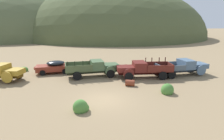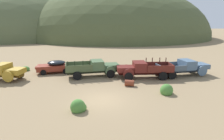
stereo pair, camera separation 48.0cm
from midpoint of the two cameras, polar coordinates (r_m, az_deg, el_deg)
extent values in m
plane|color=#937A56|center=(15.63, -2.03, -9.23)|extent=(300.00, 300.00, 0.00)
ellipsoid|color=#56603D|center=(91.97, -25.99, 9.24)|extent=(75.10, 64.24, 40.44)
ellipsoid|color=#4C5633|center=(81.96, 1.67, 10.20)|extent=(75.95, 68.35, 40.93)
cube|color=#B28928|center=(22.65, -27.08, -0.28)|extent=(2.08, 2.03, 0.55)
cube|color=#B7B2A8|center=(22.22, -25.39, -0.43)|extent=(0.38, 1.10, 0.44)
cylinder|color=#B28928|center=(22.11, -28.86, -1.79)|extent=(1.20, 0.50, 1.20)
cylinder|color=#B28928|center=(23.63, -26.12, -0.50)|extent=(1.20, 0.50, 1.20)
cube|color=#B28928|center=(23.46, -30.10, 0.44)|extent=(1.71, 2.15, 1.05)
cube|color=black|center=(23.08, -29.07, 0.90)|extent=(0.48, 1.55, 0.59)
cylinder|color=black|center=(23.74, -25.98, -1.12)|extent=(1.00, 0.53, 0.96)
cube|color=maroon|center=(24.61, -16.65, 0.76)|extent=(4.40, 2.25, 0.68)
ellipsoid|color=black|center=(24.47, -16.16, 2.16)|extent=(2.36, 1.83, 0.57)
ellipsoid|color=maroon|center=(24.78, -21.07, 0.64)|extent=(1.08, 1.55, 0.61)
cylinder|color=black|center=(25.68, -19.44, 0.32)|extent=(0.70, 0.27, 0.68)
cylinder|color=black|center=(23.92, -19.82, -0.73)|extent=(0.70, 0.27, 0.68)
cylinder|color=black|center=(25.54, -13.58, 0.68)|extent=(0.70, 0.27, 0.68)
cylinder|color=black|center=(23.77, -13.52, -0.35)|extent=(0.70, 0.27, 0.68)
cube|color=#232B1B|center=(22.14, -5.35, -0.24)|extent=(5.98, 1.51, 0.36)
cube|color=#47603D|center=(22.40, 0.15, 1.20)|extent=(2.01, 1.96, 0.55)
cube|color=#B7B2A8|center=(22.61, 2.31, 1.24)|extent=(0.18, 1.25, 0.44)
cylinder|color=#47603D|center=(21.42, 0.15, -0.41)|extent=(1.21, 0.28, 1.20)
cylinder|color=#47603D|center=(23.45, -1.03, 0.92)|extent=(1.21, 0.28, 1.20)
cube|color=#47603D|center=(22.05, -3.95, 1.61)|extent=(1.54, 2.19, 1.05)
cube|color=black|center=(22.10, -2.38, 2.22)|extent=(0.20, 1.76, 0.59)
cube|color=#495735|center=(21.94, -9.56, 0.13)|extent=(3.16, 2.42, 0.12)
cube|color=#495735|center=(20.79, -9.42, 0.49)|extent=(2.99, 0.35, 0.70)
cube|color=#495735|center=(22.90, -9.77, 1.78)|extent=(2.99, 0.35, 0.70)
cube|color=#495735|center=(21.82, -13.36, 0.96)|extent=(0.28, 2.17, 0.70)
cube|color=#232B1B|center=(20.62, -12.81, 1.92)|extent=(0.09, 0.09, 0.50)
cube|color=#232B1B|center=(20.63, -10.74, 2.03)|extent=(0.09, 0.09, 0.50)
cube|color=#232B1B|center=(20.68, -8.25, 2.17)|extent=(0.09, 0.09, 0.50)
cube|color=#232B1B|center=(20.75, -6.20, 2.28)|extent=(0.09, 0.09, 0.50)
cylinder|color=black|center=(21.44, 0.18, -1.17)|extent=(0.98, 0.36, 0.96)
cylinder|color=black|center=(23.57, -1.05, 0.29)|extent=(0.98, 0.36, 0.96)
cylinder|color=black|center=(20.95, -10.00, -1.78)|extent=(0.98, 0.36, 0.96)
cylinder|color=black|center=(23.13, -10.31, -0.23)|extent=(0.98, 0.36, 0.96)
cube|color=black|center=(21.77, 10.45, -0.69)|extent=(6.03, 1.47, 0.36)
cube|color=maroon|center=(21.24, 4.73, 0.40)|extent=(2.02, 1.89, 0.55)
cube|color=#B7B2A8|center=(21.15, 2.37, 0.30)|extent=(0.18, 1.19, 0.44)
cylinder|color=maroon|center=(22.35, 5.00, 0.18)|extent=(1.21, 0.28, 1.20)
cylinder|color=maroon|center=(20.39, 5.80, -1.27)|extent=(1.21, 0.28, 1.20)
cube|color=maroon|center=(21.47, 9.07, 1.10)|extent=(1.54, 2.10, 1.05)
cube|color=black|center=(21.30, 7.46, 1.64)|extent=(0.19, 1.69, 0.59)
cube|color=maroon|center=(22.14, 14.59, -0.01)|extent=(3.18, 2.33, 0.12)
cube|color=maroon|center=(23.01, 13.89, 1.63)|extent=(3.01, 0.35, 0.70)
cube|color=maroon|center=(21.09, 15.50, 0.35)|extent=(3.01, 0.35, 0.70)
cube|color=maroon|center=(22.53, 18.16, 1.05)|extent=(0.27, 2.08, 0.70)
cube|color=black|center=(23.27, 16.82, 3.08)|extent=(0.09, 0.09, 0.50)
cube|color=black|center=(23.03, 15.06, 3.09)|extent=(0.09, 0.09, 0.50)
cube|color=black|center=(22.76, 12.89, 3.09)|extent=(0.09, 0.09, 0.50)
cube|color=black|center=(22.57, 11.05, 3.09)|extent=(0.09, 0.09, 0.50)
cylinder|color=black|center=(22.48, 4.96, -0.48)|extent=(0.98, 0.36, 0.96)
cylinder|color=black|center=(20.42, 5.80, -2.06)|extent=(0.98, 0.36, 0.96)
cylinder|color=black|center=(23.32, 14.32, -0.33)|extent=(0.98, 0.36, 0.96)
cylinder|color=black|center=(21.34, 16.03, -1.83)|extent=(0.98, 0.36, 0.96)
cube|color=#262D39|center=(23.92, 21.24, -0.07)|extent=(6.09, 1.42, 0.36)
cube|color=slate|center=(25.09, 25.60, 1.21)|extent=(2.02, 1.93, 0.55)
cube|color=#B7B2A8|center=(25.64, 27.18, 1.22)|extent=(0.16, 1.24, 0.44)
cylinder|color=slate|center=(24.20, 26.54, -0.22)|extent=(1.21, 0.26, 1.20)
cylinder|color=slate|center=(25.85, 23.65, 0.97)|extent=(1.21, 0.26, 1.20)
cube|color=slate|center=(24.08, 22.53, 1.63)|extent=(1.53, 2.17, 1.05)
cube|color=black|center=(24.39, 23.80, 2.16)|extent=(0.17, 1.76, 0.59)
cube|color=#4D5B67|center=(23.01, 17.84, 0.30)|extent=(3.19, 2.37, 0.12)
cube|color=#4D5B67|center=(22.03, 19.27, 0.45)|extent=(3.05, 0.31, 0.55)
cube|color=#4D5B67|center=(23.85, 16.63, 1.71)|extent=(3.05, 0.31, 0.55)
cube|color=#4D5B67|center=(22.25, 14.63, 0.94)|extent=(0.25, 2.17, 0.55)
cylinder|color=black|center=(25.96, 23.52, 0.40)|extent=(0.98, 0.34, 0.96)
cylinder|color=black|center=(22.05, 18.60, -1.51)|extent=(0.98, 0.34, 0.96)
cylinder|color=black|center=(23.95, 15.92, -0.05)|extent=(0.98, 0.34, 0.96)
cylinder|color=brown|center=(18.88, 6.13, -4.00)|extent=(1.07, 0.93, 0.63)
ellipsoid|color=#4C8438|center=(13.90, -9.45, -11.14)|extent=(1.10, 0.99, 1.17)
ellipsoid|color=#4C8438|center=(14.01, -9.05, -11.38)|extent=(1.09, 0.98, 0.79)
ellipsoid|color=#4C8438|center=(27.07, -25.44, 0.12)|extent=(0.89, 0.80, 0.72)
ellipsoid|color=#4C8438|center=(27.09, -24.59, 0.25)|extent=(1.06, 0.96, 0.77)
ellipsoid|color=#4C8438|center=(17.52, 17.17, -6.03)|extent=(1.16, 1.05, 1.21)
ellipsoid|color=#4C8438|center=(17.83, 17.45, -6.23)|extent=(0.88, 0.79, 0.64)
camera|label=1|loc=(0.24, -89.34, 0.17)|focal=29.74mm
camera|label=2|loc=(0.24, 90.66, -0.17)|focal=29.74mm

